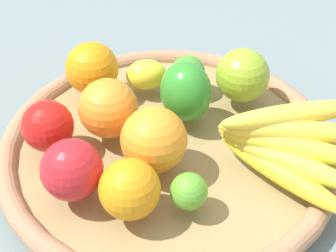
{
  "coord_description": "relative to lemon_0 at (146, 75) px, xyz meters",
  "views": [
    {
      "loc": [
        0.48,
        0.16,
        0.49
      ],
      "look_at": [
        0.0,
        0.0,
        0.06
      ],
      "focal_mm": 53.38,
      "sensor_mm": 36.0,
      "label": 1
    }
  ],
  "objects": [
    {
      "name": "lemon_0",
      "position": [
        0.0,
        0.0,
        0.0
      ],
      "size": [
        0.07,
        0.08,
        0.05
      ],
      "primitive_type": "ellipsoid",
      "rotation": [
        0.0,
        0.0,
        5.21
      ],
      "color": "yellow",
      "rests_on": "basket"
    },
    {
      "name": "orange_2",
      "position": [
        0.03,
        -0.07,
        0.02
      ],
      "size": [
        0.08,
        0.08,
        0.08
      ],
      "primitive_type": "sphere",
      "rotation": [
        0.0,
        0.0,
        1.65
      ],
      "color": "orange",
      "rests_on": "basket"
    },
    {
      "name": "apple_0",
      "position": [
        0.23,
        -0.01,
        0.01
      ],
      "size": [
        0.1,
        0.1,
        0.07
      ],
      "primitive_type": "sphere",
      "rotation": [
        0.0,
        0.0,
        5.71
      ],
      "color": "red",
      "rests_on": "basket"
    },
    {
      "name": "apple_1",
      "position": [
        0.16,
        -0.07,
        0.01
      ],
      "size": [
        0.08,
        0.08,
        0.07
      ],
      "primitive_type": "sphere",
      "rotation": [
        0.0,
        0.0,
        1.8
      ],
      "color": "red",
      "rests_on": "basket"
    },
    {
      "name": "bell_pepper",
      "position": [
        0.05,
        0.08,
        0.02
      ],
      "size": [
        0.1,
        0.1,
        0.09
      ],
      "primitive_type": "ellipsoid",
      "rotation": [
        0.0,
        0.0,
        3.98
      ],
      "color": "#308C2A",
      "rests_on": "basket"
    },
    {
      "name": "orange_1",
      "position": [
        0.11,
        -0.01,
        0.02
      ],
      "size": [
        0.08,
        0.08,
        0.08
      ],
      "primitive_type": "sphere",
      "rotation": [
        0.0,
        0.0,
        1.62
      ],
      "color": "orange",
      "rests_on": "basket"
    },
    {
      "name": "banana_bunch",
      "position": [
        0.11,
        0.23,
        0.02
      ],
      "size": [
        0.17,
        0.19,
        0.08
      ],
      "color": "yellow",
      "rests_on": "basket"
    },
    {
      "name": "orange_0",
      "position": [
        0.15,
        0.07,
        0.02
      ],
      "size": [
        0.1,
        0.1,
        0.08
      ],
      "primitive_type": "sphere",
      "rotation": [
        0.0,
        0.0,
        0.16
      ],
      "color": "orange",
      "rests_on": "basket"
    },
    {
      "name": "ground_plane",
      "position": [
        0.1,
        0.07,
        -0.06
      ],
      "size": [
        2.4,
        2.4,
        0.0
      ],
      "primitive_type": "plane",
      "color": "slate",
      "rests_on": "ground"
    },
    {
      "name": "apple_2",
      "position": [
        -0.02,
        0.14,
        0.02
      ],
      "size": [
        0.1,
        0.1,
        0.08
      ],
      "primitive_type": "sphere",
      "rotation": [
        0.0,
        0.0,
        3.55
      ],
      "color": "#8EB22A",
      "rests_on": "basket"
    },
    {
      "name": "lime_1",
      "position": [
        0.2,
        0.13,
        -0.0
      ],
      "size": [
        0.05,
        0.05,
        0.04
      ],
      "primitive_type": "sphere",
      "rotation": [
        0.0,
        0.0,
        4.87
      ],
      "color": "#59A52D",
      "rests_on": "basket"
    },
    {
      "name": "basket",
      "position": [
        0.1,
        0.07,
        -0.04
      ],
      "size": [
        0.46,
        0.46,
        0.04
      ],
      "color": "#987F4F",
      "rests_on": "ground_plane"
    },
    {
      "name": "lime_0",
      "position": [
        -0.02,
        0.06,
        0.0
      ],
      "size": [
        0.07,
        0.07,
        0.05
      ],
      "primitive_type": "sphere",
      "rotation": [
        0.0,
        0.0,
        2.51
      ],
      "color": "#46972D",
      "rests_on": "basket"
    },
    {
      "name": "orange_3",
      "position": [
        0.23,
        0.07,
        0.01
      ],
      "size": [
        0.08,
        0.08,
        0.07
      ],
      "primitive_type": "sphere",
      "rotation": [
        0.0,
        0.0,
        3.32
      ],
      "color": "orange",
      "rests_on": "basket"
    }
  ]
}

